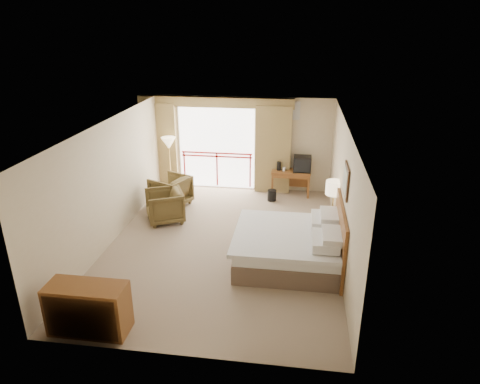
# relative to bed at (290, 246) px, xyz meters

# --- Properties ---
(floor) EXTENTS (7.00, 7.00, 0.00)m
(floor) POSITION_rel_bed_xyz_m (-1.50, 0.60, -0.38)
(floor) COLOR #88745D
(floor) RESTS_ON ground
(ceiling) EXTENTS (7.00, 7.00, 0.00)m
(ceiling) POSITION_rel_bed_xyz_m (-1.50, 0.60, 2.32)
(ceiling) COLOR white
(ceiling) RESTS_ON wall_back
(wall_back) EXTENTS (5.00, 0.00, 5.00)m
(wall_back) POSITION_rel_bed_xyz_m (-1.50, 4.10, 0.97)
(wall_back) COLOR beige
(wall_back) RESTS_ON ground
(wall_front) EXTENTS (5.00, 0.00, 5.00)m
(wall_front) POSITION_rel_bed_xyz_m (-1.50, -2.90, 0.97)
(wall_front) COLOR beige
(wall_front) RESTS_ON ground
(wall_left) EXTENTS (0.00, 7.00, 7.00)m
(wall_left) POSITION_rel_bed_xyz_m (-4.00, 0.60, 0.97)
(wall_left) COLOR beige
(wall_left) RESTS_ON ground
(wall_right) EXTENTS (0.00, 7.00, 7.00)m
(wall_right) POSITION_rel_bed_xyz_m (1.00, 0.60, 0.97)
(wall_right) COLOR beige
(wall_right) RESTS_ON ground
(balcony_door) EXTENTS (2.40, 0.00, 2.40)m
(balcony_door) POSITION_rel_bed_xyz_m (-2.30, 4.08, 0.82)
(balcony_door) COLOR white
(balcony_door) RESTS_ON wall_back
(balcony_railing) EXTENTS (2.09, 0.03, 1.02)m
(balcony_railing) POSITION_rel_bed_xyz_m (-2.30, 4.06, 0.44)
(balcony_railing) COLOR #A9110E
(balcony_railing) RESTS_ON wall_back
(curtain_left) EXTENTS (1.00, 0.26, 2.50)m
(curtain_left) POSITION_rel_bed_xyz_m (-3.95, 3.95, 0.87)
(curtain_left) COLOR olive
(curtain_left) RESTS_ON wall_back
(curtain_right) EXTENTS (1.00, 0.26, 2.50)m
(curtain_right) POSITION_rel_bed_xyz_m (-0.65, 3.95, 0.87)
(curtain_right) COLOR olive
(curtain_right) RESTS_ON wall_back
(valance) EXTENTS (4.40, 0.22, 0.28)m
(valance) POSITION_rel_bed_xyz_m (-2.30, 3.98, 2.17)
(valance) COLOR olive
(valance) RESTS_ON wall_back
(hvac_vent) EXTENTS (0.50, 0.04, 0.50)m
(hvac_vent) POSITION_rel_bed_xyz_m (-0.20, 4.07, 1.97)
(hvac_vent) COLOR silver
(hvac_vent) RESTS_ON wall_back
(bed) EXTENTS (2.13, 2.06, 0.97)m
(bed) POSITION_rel_bed_xyz_m (0.00, 0.00, 0.00)
(bed) COLOR brown
(bed) RESTS_ON floor
(headboard) EXTENTS (0.06, 2.10, 1.30)m
(headboard) POSITION_rel_bed_xyz_m (0.96, 0.00, 0.27)
(headboard) COLOR brown
(headboard) RESTS_ON wall_right
(framed_art) EXTENTS (0.04, 0.72, 0.60)m
(framed_art) POSITION_rel_bed_xyz_m (0.97, 0.00, 1.47)
(framed_art) COLOR #321C0C
(framed_art) RESTS_ON wall_right
(nightstand) EXTENTS (0.50, 0.58, 0.65)m
(nightstand) POSITION_rel_bed_xyz_m (0.90, 1.28, -0.05)
(nightstand) COLOR brown
(nightstand) RESTS_ON floor
(table_lamp) EXTENTS (0.38, 0.38, 0.67)m
(table_lamp) POSITION_rel_bed_xyz_m (0.90, 1.33, 0.80)
(table_lamp) COLOR tan
(table_lamp) RESTS_ON nightstand
(phone) EXTENTS (0.23, 0.19, 0.09)m
(phone) POSITION_rel_bed_xyz_m (0.85, 1.13, 0.32)
(phone) COLOR black
(phone) RESTS_ON nightstand
(desk) EXTENTS (1.10, 0.53, 0.72)m
(desk) POSITION_rel_bed_xyz_m (-0.11, 3.80, 0.18)
(desk) COLOR brown
(desk) RESTS_ON floor
(tv) EXTENTS (0.49, 0.39, 0.44)m
(tv) POSITION_rel_bed_xyz_m (0.19, 3.74, 0.56)
(tv) COLOR black
(tv) RESTS_ON desk
(coffee_maker) EXTENTS (0.12, 0.12, 0.25)m
(coffee_maker) POSITION_rel_bed_xyz_m (-0.46, 3.75, 0.46)
(coffee_maker) COLOR black
(coffee_maker) RESTS_ON desk
(cup) EXTENTS (0.10, 0.10, 0.11)m
(cup) POSITION_rel_bed_xyz_m (-0.31, 3.70, 0.39)
(cup) COLOR white
(cup) RESTS_ON desk
(wastebasket) EXTENTS (0.28, 0.28, 0.31)m
(wastebasket) POSITION_rel_bed_xyz_m (-0.60, 3.22, -0.22)
(wastebasket) COLOR black
(wastebasket) RESTS_ON floor
(armchair_far) EXTENTS (1.18, 1.17, 0.82)m
(armchair_far) POSITION_rel_bed_xyz_m (-3.27, 2.54, -0.38)
(armchair_far) COLOR #46371B
(armchair_far) RESTS_ON floor
(armchair_near) EXTENTS (1.16, 1.14, 0.80)m
(armchair_near) POSITION_rel_bed_xyz_m (-3.13, 1.56, -0.38)
(armchair_near) COLOR #46371B
(armchair_near) RESTS_ON floor
(side_table) EXTENTS (0.46, 0.46, 0.51)m
(side_table) POSITION_rel_bed_xyz_m (-3.41, 2.21, -0.03)
(side_table) COLOR #321C0C
(side_table) RESTS_ON floor
(book) EXTENTS (0.23, 0.26, 0.02)m
(book) POSITION_rel_bed_xyz_m (-3.41, 2.21, 0.13)
(book) COLOR white
(book) RESTS_ON side_table
(floor_lamp) EXTENTS (0.41, 0.41, 1.61)m
(floor_lamp) POSITION_rel_bed_xyz_m (-3.57, 3.55, 1.01)
(floor_lamp) COLOR tan
(floor_lamp) RESTS_ON floor
(dresser) EXTENTS (1.26, 0.53, 0.84)m
(dresser) POSITION_rel_bed_xyz_m (-3.11, -2.55, 0.04)
(dresser) COLOR brown
(dresser) RESTS_ON floor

